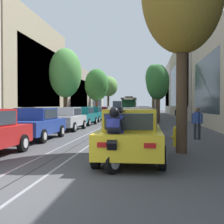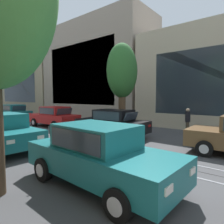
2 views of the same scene
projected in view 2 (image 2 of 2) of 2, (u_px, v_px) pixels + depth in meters
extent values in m
plane|color=#424244|center=(38.00, 135.00, 11.87)|extent=(168.89, 168.89, 0.00)
cube|color=gray|center=(12.00, 127.00, 15.27)|extent=(0.08, 75.55, 0.01)
cube|color=black|center=(4.00, 127.00, 14.86)|extent=(0.03, 75.55, 0.01)
cube|color=gray|center=(97.00, 72.00, 22.41)|extent=(5.48, 13.21, 10.51)
cube|color=#2D3842|center=(79.00, 74.00, 20.34)|extent=(0.04, 9.46, 6.31)
cube|color=tan|center=(34.00, 78.00, 30.80)|extent=(5.23, 13.21, 10.78)
cube|color=#2D3842|center=(18.00, 80.00, 28.84)|extent=(0.04, 9.46, 6.47)
cube|color=#196B70|center=(100.00, 160.00, 5.10)|extent=(1.97, 4.37, 0.66)
cube|color=#196B70|center=(96.00, 136.00, 5.15)|extent=(1.56, 2.12, 0.60)
cube|color=#2D3842|center=(121.00, 141.00, 4.60)|extent=(1.34, 0.27, 0.47)
cube|color=#2D3842|center=(69.00, 131.00, 5.94)|extent=(1.30, 0.25, 0.45)
cube|color=#2D3842|center=(115.00, 132.00, 5.71)|extent=(0.10, 1.81, 0.47)
cube|color=#2D3842|center=(73.00, 140.00, 4.60)|extent=(0.10, 1.81, 0.47)
cube|color=white|center=(192.00, 171.00, 4.09)|extent=(0.28, 0.05, 0.14)
cube|color=#B21414|center=(68.00, 141.00, 6.94)|extent=(0.28, 0.05, 0.12)
cube|color=white|center=(169.00, 190.00, 3.25)|extent=(0.28, 0.05, 0.14)
cube|color=#B21414|center=(39.00, 147.00, 6.10)|extent=(0.28, 0.05, 0.12)
cylinder|color=black|center=(163.00, 176.00, 4.91)|extent=(0.23, 0.65, 0.64)
cylinder|color=silver|center=(165.00, 175.00, 4.99)|extent=(0.03, 0.35, 0.35)
cylinder|color=black|center=(118.00, 205.00, 3.59)|extent=(0.23, 0.65, 0.64)
cylinder|color=silver|center=(114.00, 207.00, 3.51)|extent=(0.03, 0.35, 0.35)
cylinder|color=black|center=(91.00, 155.00, 6.66)|extent=(0.23, 0.65, 0.64)
cylinder|color=silver|center=(93.00, 154.00, 6.75)|extent=(0.03, 0.35, 0.35)
cylinder|color=black|center=(43.00, 169.00, 5.35)|extent=(0.23, 0.65, 0.64)
cylinder|color=silver|center=(39.00, 170.00, 5.27)|extent=(0.03, 0.35, 0.35)
cube|color=#196B70|center=(4.00, 135.00, 8.60)|extent=(1.97, 4.37, 0.66)
cube|color=#196B70|center=(2.00, 120.00, 8.65)|extent=(1.56, 2.12, 0.60)
cube|color=#2D3842|center=(10.00, 122.00, 8.10)|extent=(1.34, 0.27, 0.47)
cube|color=#2D3842|center=(19.00, 119.00, 9.21)|extent=(0.10, 1.81, 0.47)
cube|color=white|center=(41.00, 137.00, 7.58)|extent=(0.28, 0.05, 0.14)
cube|color=#B21414|center=(0.00, 126.00, 10.43)|extent=(0.28, 0.05, 0.12)
cube|color=white|center=(11.00, 142.00, 6.75)|extent=(0.28, 0.05, 0.14)
cylinder|color=black|center=(38.00, 143.00, 8.40)|extent=(0.23, 0.65, 0.64)
cylinder|color=silver|center=(41.00, 143.00, 8.48)|extent=(0.03, 0.35, 0.35)
cylinder|color=black|center=(13.00, 135.00, 10.16)|extent=(0.23, 0.65, 0.64)
cylinder|color=silver|center=(15.00, 135.00, 10.24)|extent=(0.03, 0.35, 0.35)
cube|color=white|center=(185.00, 134.00, 8.25)|extent=(0.28, 0.05, 0.14)
cube|color=white|center=(193.00, 130.00, 9.13)|extent=(0.28, 0.05, 0.14)
cylinder|color=black|center=(204.00, 149.00, 7.52)|extent=(0.22, 0.65, 0.64)
cylinder|color=silver|center=(204.00, 149.00, 7.43)|extent=(0.03, 0.35, 0.35)
cylinder|color=black|center=(213.00, 141.00, 8.92)|extent=(0.22, 0.65, 0.64)
cylinder|color=silver|center=(214.00, 140.00, 9.01)|extent=(0.03, 0.35, 0.35)
cube|color=black|center=(112.00, 125.00, 11.47)|extent=(2.01, 4.38, 0.66)
cube|color=black|center=(114.00, 115.00, 11.34)|extent=(1.58, 2.14, 0.60)
cube|color=#2D3842|center=(102.00, 114.00, 11.83)|extent=(1.34, 0.29, 0.47)
cube|color=#2D3842|center=(131.00, 116.00, 10.64)|extent=(1.30, 0.26, 0.45)
cube|color=#2D3842|center=(106.00, 116.00, 10.74)|extent=(0.12, 1.81, 0.47)
cube|color=#2D3842|center=(121.00, 114.00, 11.94)|extent=(0.12, 1.81, 0.47)
cube|color=white|center=(79.00, 122.00, 12.29)|extent=(0.28, 0.05, 0.14)
cube|color=#B21414|center=(140.00, 128.00, 9.74)|extent=(0.28, 0.05, 0.12)
cube|color=white|center=(91.00, 120.00, 13.19)|extent=(0.28, 0.05, 0.14)
cube|color=#B21414|center=(149.00, 126.00, 10.64)|extent=(0.28, 0.05, 0.12)
cylinder|color=black|center=(85.00, 131.00, 11.58)|extent=(0.23, 0.65, 0.64)
cylinder|color=silver|center=(83.00, 131.00, 11.49)|extent=(0.04, 0.35, 0.35)
cylinder|color=black|center=(103.00, 127.00, 12.99)|extent=(0.23, 0.65, 0.64)
cylinder|color=silver|center=(104.00, 127.00, 13.08)|extent=(0.04, 0.35, 0.35)
cylinder|color=black|center=(122.00, 136.00, 10.00)|extent=(0.23, 0.65, 0.64)
cylinder|color=silver|center=(121.00, 136.00, 9.91)|extent=(0.04, 0.35, 0.35)
cylinder|color=black|center=(139.00, 131.00, 11.42)|extent=(0.23, 0.65, 0.64)
cylinder|color=silver|center=(140.00, 131.00, 11.51)|extent=(0.04, 0.35, 0.35)
cube|color=red|center=(54.00, 118.00, 15.27)|extent=(1.88, 4.33, 0.66)
cube|color=red|center=(55.00, 110.00, 15.13)|extent=(1.51, 2.09, 0.60)
cube|color=#2D3842|center=(49.00, 110.00, 15.64)|extent=(1.34, 0.25, 0.47)
cube|color=#2D3842|center=(65.00, 111.00, 14.40)|extent=(1.30, 0.22, 0.45)
cube|color=#2D3842|center=(46.00, 111.00, 14.54)|extent=(0.06, 1.81, 0.47)
cube|color=#2D3842|center=(63.00, 110.00, 15.71)|extent=(0.06, 1.81, 0.47)
cube|color=white|center=(32.00, 116.00, 16.15)|extent=(0.28, 0.05, 0.14)
cube|color=#B21414|center=(66.00, 120.00, 13.49)|extent=(0.28, 0.05, 0.12)
cube|color=white|center=(44.00, 115.00, 17.03)|extent=(0.28, 0.05, 0.14)
cube|color=#B21414|center=(78.00, 118.00, 14.37)|extent=(0.28, 0.05, 0.12)
cylinder|color=black|center=(34.00, 122.00, 15.42)|extent=(0.21, 0.64, 0.64)
cylinder|color=silver|center=(33.00, 123.00, 15.33)|extent=(0.03, 0.35, 0.35)
cylinder|color=black|center=(53.00, 120.00, 16.80)|extent=(0.21, 0.64, 0.64)
cylinder|color=silver|center=(54.00, 120.00, 16.89)|extent=(0.03, 0.35, 0.35)
cylinder|color=black|center=(55.00, 125.00, 13.78)|extent=(0.21, 0.64, 0.64)
cylinder|color=silver|center=(53.00, 126.00, 13.69)|extent=(0.03, 0.35, 0.35)
cylinder|color=black|center=(74.00, 123.00, 15.16)|extent=(0.21, 0.64, 0.64)
cylinder|color=silver|center=(75.00, 123.00, 15.25)|extent=(0.03, 0.35, 0.35)
cube|color=#196B70|center=(13.00, 114.00, 19.51)|extent=(1.96, 4.36, 0.66)
cube|color=#196B70|center=(13.00, 108.00, 19.37)|extent=(1.55, 2.12, 0.60)
cube|color=#2D3842|center=(9.00, 108.00, 19.88)|extent=(1.34, 0.27, 0.47)
cube|color=#2D3842|center=(19.00, 108.00, 18.66)|extent=(1.30, 0.25, 0.45)
cube|color=#2D3842|center=(5.00, 108.00, 18.78)|extent=(0.10, 1.81, 0.47)
cube|color=#2D3842|center=(21.00, 107.00, 19.97)|extent=(0.10, 1.81, 0.47)
cube|color=#B21414|center=(18.00, 114.00, 17.76)|extent=(0.28, 0.05, 0.12)
cube|color=white|center=(8.00, 112.00, 21.24)|extent=(0.28, 0.05, 0.14)
cube|color=#B21414|center=(30.00, 114.00, 18.65)|extent=(0.28, 0.05, 0.12)
cylinder|color=black|center=(15.00, 116.00, 21.03)|extent=(0.22, 0.65, 0.64)
cylinder|color=silver|center=(16.00, 116.00, 21.12)|extent=(0.03, 0.35, 0.35)
cylinder|color=black|center=(10.00, 119.00, 18.03)|extent=(0.22, 0.65, 0.64)
cylinder|color=silver|center=(9.00, 119.00, 17.95)|extent=(0.03, 0.35, 0.35)
cylinder|color=black|center=(28.00, 117.00, 19.43)|extent=(0.22, 0.65, 0.64)
cylinder|color=silver|center=(29.00, 117.00, 19.52)|extent=(0.03, 0.35, 0.35)
cube|color=#B21414|center=(1.00, 111.00, 22.35)|extent=(0.28, 0.05, 0.12)
cylinder|color=black|center=(1.00, 114.00, 23.16)|extent=(0.22, 0.65, 0.64)
cylinder|color=silver|center=(2.00, 114.00, 23.24)|extent=(0.03, 0.35, 0.35)
cylinder|color=brown|center=(122.00, 108.00, 12.79)|extent=(0.47, 0.47, 3.13)
ellipsoid|color=#2D662D|center=(122.00, 71.00, 12.61)|extent=(2.27, 1.82, 3.51)
cylinder|color=#4C4233|center=(187.00, 129.00, 11.67)|extent=(0.14, 0.14, 0.83)
cylinder|color=#4C4233|center=(188.00, 128.00, 11.83)|extent=(0.14, 0.14, 0.83)
cube|color=black|center=(188.00, 117.00, 11.70)|extent=(0.42, 0.38, 0.59)
cylinder|color=black|center=(186.00, 118.00, 11.52)|extent=(0.09, 0.09, 0.53)
cylinder|color=black|center=(189.00, 117.00, 11.88)|extent=(0.09, 0.09, 0.53)
sphere|color=beige|center=(188.00, 110.00, 11.66)|extent=(0.22, 0.22, 0.22)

